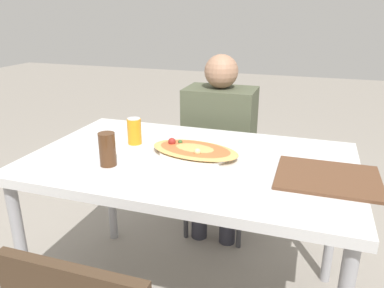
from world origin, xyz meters
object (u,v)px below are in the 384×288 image
at_px(person_seated, 219,134).
at_px(pizza_main, 194,151).
at_px(dining_table, 190,173).
at_px(soda_can, 134,131).
at_px(drink_glass, 107,149).
at_px(chair_far_seated, 223,157).

relative_size(person_seated, pizza_main, 2.63).
distance_m(dining_table, pizza_main, 0.10).
bearing_deg(pizza_main, soda_can, 170.64).
xyz_separation_m(pizza_main, drink_glass, (-0.30, -0.22, 0.05)).
xyz_separation_m(person_seated, soda_can, (-0.28, -0.55, 0.16)).
relative_size(dining_table, person_seated, 1.22).
distance_m(dining_table, drink_glass, 0.37).
height_order(dining_table, pizza_main, pizza_main).
bearing_deg(chair_far_seated, drink_glass, 74.43).
xyz_separation_m(dining_table, person_seated, (-0.03, 0.64, -0.03)).
xyz_separation_m(dining_table, soda_can, (-0.31, 0.09, 0.13)).
xyz_separation_m(chair_far_seated, drink_glass, (-0.26, -0.94, 0.36)).
bearing_deg(soda_can, dining_table, -16.33).
bearing_deg(pizza_main, person_seated, 93.83).
relative_size(person_seated, drink_glass, 8.21).
xyz_separation_m(dining_table, pizza_main, (0.01, 0.04, 0.09)).
relative_size(pizza_main, drink_glass, 3.13).
bearing_deg(chair_far_seated, person_seated, 90.00).
height_order(chair_far_seated, soda_can, soda_can).
bearing_deg(person_seated, drink_glass, 72.43).
xyz_separation_m(pizza_main, soda_can, (-0.32, 0.05, 0.04)).
distance_m(dining_table, chair_far_seated, 0.79).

